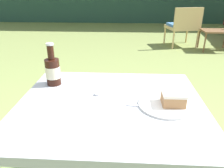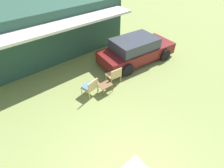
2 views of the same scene
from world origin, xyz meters
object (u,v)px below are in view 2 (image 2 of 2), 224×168
(wicker_chair_cushioned, at_px, (90,86))
(wicker_chair_plain, at_px, (114,74))
(parked_car, at_px, (136,50))
(garden_side_table, at_px, (105,85))

(wicker_chair_cushioned, relative_size, wicker_chair_plain, 1.00)
(parked_car, bearing_deg, garden_side_table, -155.11)
(wicker_chair_plain, distance_m, garden_side_table, 0.81)
(parked_car, distance_m, wicker_chair_plain, 2.38)
(wicker_chair_plain, bearing_deg, garden_side_table, 23.66)
(parked_car, height_order, wicker_chair_cushioned, parked_car)
(parked_car, relative_size, garden_side_table, 7.72)
(parked_car, xyz_separation_m, wicker_chair_cushioned, (-3.60, -0.74, -0.20))
(wicker_chair_plain, bearing_deg, wicker_chair_cushioned, 3.92)
(wicker_chair_cushioned, xyz_separation_m, garden_side_table, (0.61, -0.28, -0.10))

